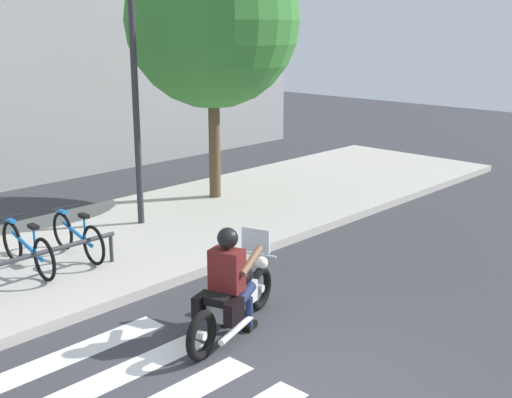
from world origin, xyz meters
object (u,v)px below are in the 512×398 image
(motorcycle, at_px, (234,299))
(rider, at_px, (230,274))
(bicycle_2, at_px, (27,249))
(bike_rack, at_px, (18,262))
(bicycle_3, at_px, (78,236))
(tree_near_rack, at_px, (212,20))
(street_lamp, at_px, (135,85))

(motorcycle, bearing_deg, rider, -165.49)
(bicycle_2, bearing_deg, bike_rack, -127.81)
(rider, bearing_deg, bicycle_3, 89.84)
(rider, bearing_deg, motorcycle, 14.51)
(rider, relative_size, tree_near_rack, 0.25)
(bicycle_2, distance_m, bike_rack, 0.70)
(motorcycle, height_order, bicycle_3, motorcycle)
(tree_near_rack, bearing_deg, bicycle_3, -163.91)
(bike_rack, xyz_separation_m, street_lamp, (3.13, 1.35, 2.16))
(motorcycle, height_order, tree_near_rack, tree_near_rack)
(rider, height_order, street_lamp, street_lamp)
(bicycle_3, relative_size, street_lamp, 0.36)
(bicycle_2, height_order, bike_rack, bicycle_2)
(street_lamp, distance_m, tree_near_rack, 2.59)
(motorcycle, xyz_separation_m, tree_near_rack, (4.07, 4.67, 3.40))
(motorcycle, distance_m, street_lamp, 5.15)
(rider, bearing_deg, bicycle_2, 103.67)
(bicycle_2, height_order, tree_near_rack, tree_near_rack)
(motorcycle, height_order, bicycle_2, motorcycle)
(rider, bearing_deg, bike_rack, 113.52)
(tree_near_rack, bearing_deg, bike_rack, -162.15)
(rider, bearing_deg, street_lamp, 66.62)
(rider, distance_m, bike_rack, 3.21)
(bicycle_2, bearing_deg, rider, -76.33)
(bicycle_3, relative_size, tree_near_rack, 0.29)
(rider, height_order, bike_rack, rider)
(bicycle_3, distance_m, bike_rack, 1.40)
(rider, relative_size, bicycle_3, 0.87)
(motorcycle, relative_size, rider, 1.48)
(motorcycle, relative_size, street_lamp, 0.46)
(bicycle_2, height_order, bicycle_3, bicycle_2)
(bike_rack, xyz_separation_m, tree_near_rack, (5.43, 1.75, 3.29))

